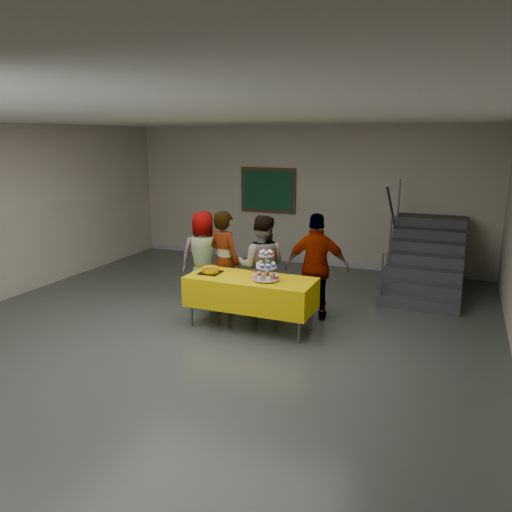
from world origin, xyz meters
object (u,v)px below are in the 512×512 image
Objects in this scene: bear_cake at (210,269)px; schoolchild_b at (224,261)px; bake_table at (251,292)px; staircase at (426,261)px; schoolchild_c at (261,266)px; schoolchild_d at (317,267)px; schoolchild_a at (204,257)px; cupcake_stand at (266,268)px; noticeboard at (268,190)px.

bear_cake is 0.55m from schoolchild_b.
bake_table is at bearing 0.63° from bear_cake.
staircase reaches higher than bear_cake.
staircase reaches higher than bake_table.
schoolchild_c is 0.86m from schoolchild_d.
schoolchild_a is 0.95× the size of schoolchild_d.
bear_cake is 0.22× the size of schoolchild_d.
staircase reaches higher than schoolchild_c.
bake_table is at bearing 127.62° from schoolchild_a.
bear_cake is 4.31m from staircase.
schoolchild_b is (-0.04, 0.55, -0.01)m from bear_cake.
bake_table is 0.92m from schoolchild_b.
schoolchild_d is (1.44, 0.74, 0.00)m from bear_cake.
schoolchild_d is at bearing 27.28° from bear_cake.
cupcake_stand is at bearing 103.73° from schoolchild_c.
schoolchild_c is at bearing -157.50° from schoolchild_b.
schoolchild_c is at bearing -2.70° from schoolchild_d.
schoolchild_d is at bearing -57.67° from noticeboard.
schoolchild_b is at bearing 93.87° from bear_cake.
schoolchild_d is 0.69× the size of staircase.
noticeboard is (-0.09, 3.23, 0.81)m from schoolchild_a.
bake_table is 4.35m from noticeboard.
staircase is (1.96, 3.24, -0.47)m from cupcake_stand.
schoolchild_b reaches higher than bake_table.
schoolchild_c is at bearing 117.34° from cupcake_stand.
schoolchild_a reaches higher than bake_table.
bake_table is 5.25× the size of bear_cake.
noticeboard is at bearing -60.78° from schoolchild_b.
schoolchild_d is (0.52, 0.79, -0.12)m from cupcake_stand.
schoolchild_c is (-0.07, 0.58, 0.25)m from bake_table.
bear_cake is at bearing 14.27° from schoolchild_d.
noticeboard reaches higher than staircase.
noticeboard reaches higher than cupcake_stand.
cupcake_stand is 0.34× the size of noticeboard.
schoolchild_b is at bearing -10.50° from schoolchild_c.
bake_table is 0.63m from schoolchild_c.
noticeboard is at bearing 110.93° from cupcake_stand.
schoolchild_b is at bearing -5.74° from schoolchild_d.
staircase reaches higher than schoolchild_d.
noticeboard is (-1.29, 4.02, 1.04)m from bake_table.
staircase is at bearing -133.50° from schoolchild_d.
schoolchild_d is at bearing 56.64° from cupcake_stand.
bear_cake is (-0.66, -0.01, 0.27)m from bake_table.
staircase is at bearing 55.05° from bake_table.
staircase is at bearing 47.92° from bear_cake.
staircase is at bearing -13.37° from noticeboard.
bake_table is 0.78× the size of staircase.
staircase is (3.43, 2.40, -0.30)m from schoolchild_a.
cupcake_stand is 0.19× the size of staircase.
schoolchild_b is 0.63m from schoolchild_c.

